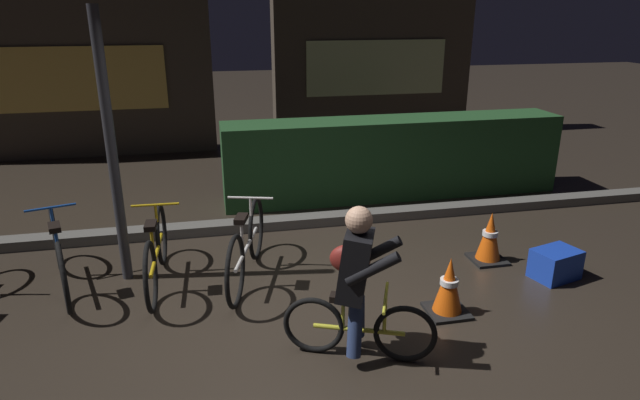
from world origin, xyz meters
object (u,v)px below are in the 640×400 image
object	(u,v)px
parked_bike_center_left	(156,252)
traffic_cone_near	(449,287)
traffic_cone_far	(490,238)
cyclist	(357,283)
street_post	(112,152)
blue_crate	(555,264)
parked_bike_center_right	(247,247)
parked_bike_left_mid	(59,256)

from	to	relation	value
parked_bike_center_left	traffic_cone_near	size ratio (longest dim) A/B	3.01
traffic_cone_near	traffic_cone_far	bearing A→B (deg)	45.64
cyclist	traffic_cone_far	bearing A→B (deg)	57.57
street_post	traffic_cone_far	world-z (taller)	street_post
parked_bike_center_left	blue_crate	world-z (taller)	parked_bike_center_left
cyclist	street_post	bearing A→B (deg)	159.69
parked_bike_center_right	cyclist	distance (m)	1.63
parked_bike_center_right	traffic_cone_far	xyz separation A→B (m)	(2.56, -0.12, -0.09)
blue_crate	parked_bike_center_left	bearing A→B (deg)	169.89
parked_bike_center_right	cyclist	xyz separation A→B (m)	(0.71, -1.44, 0.28)
blue_crate	cyclist	distance (m)	2.49
parked_bike_center_left	traffic_cone_far	xyz separation A→B (m)	(3.42, -0.20, -0.07)
parked_bike_left_mid	traffic_cone_near	world-z (taller)	parked_bike_left_mid
street_post	cyclist	world-z (taller)	street_post
parked_bike_left_mid	blue_crate	size ratio (longest dim) A/B	3.60
street_post	parked_bike_center_right	size ratio (longest dim) A/B	1.60
parked_bike_left_mid	traffic_cone_far	world-z (taller)	parked_bike_left_mid
parked_bike_center_right	blue_crate	xyz separation A→B (m)	(3.02, -0.62, -0.20)
parked_bike_center_left	cyclist	size ratio (longest dim) A/B	1.30
parked_bike_center_right	traffic_cone_far	bearing A→B (deg)	-76.36
parked_bike_center_left	blue_crate	bearing A→B (deg)	-98.04
street_post	parked_bike_center_right	xyz separation A→B (m)	(1.18, -0.28, -0.95)
street_post	traffic_cone_near	world-z (taller)	street_post
parked_bike_center_left	blue_crate	distance (m)	3.95
traffic_cone_near	parked_bike_center_left	bearing A→B (deg)	156.75
parked_bike_center_left	traffic_cone_far	world-z (taller)	parked_bike_center_left
traffic_cone_far	cyclist	bearing A→B (deg)	-144.38
parked_bike_center_left	street_post	bearing A→B (deg)	59.19
parked_bike_left_mid	cyclist	bearing A→B (deg)	-139.70
cyclist	blue_crate	bearing A→B (deg)	41.61
parked_bike_left_mid	traffic_cone_far	xyz separation A→B (m)	(4.32, -0.31, -0.08)
parked_bike_left_mid	parked_bike_center_right	bearing A→B (deg)	-112.44
street_post	parked_bike_center_left	size ratio (longest dim) A/B	1.61
blue_crate	parked_bike_left_mid	bearing A→B (deg)	170.44
parked_bike_left_mid	parked_bike_center_right	xyz separation A→B (m)	(1.76, -0.19, 0.01)
parked_bike_center_right	traffic_cone_far	world-z (taller)	parked_bike_center_right
street_post	parked_bike_left_mid	distance (m)	1.12
street_post	cyclist	xyz separation A→B (m)	(1.90, -1.72, -0.67)
parked_bike_left_mid	blue_crate	world-z (taller)	parked_bike_left_mid
street_post	traffic_cone_near	bearing A→B (deg)	-24.42
parked_bike_center_left	traffic_cone_near	xyz separation A→B (m)	(2.54, -1.09, -0.08)
street_post	traffic_cone_far	distance (m)	3.90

